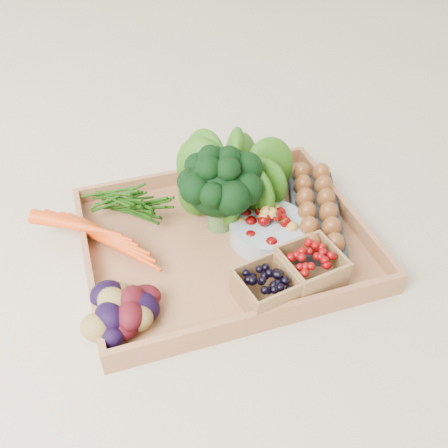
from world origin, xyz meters
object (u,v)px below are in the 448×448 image
object	(u,v)px
broccoli	(219,201)
cherry_bowl	(268,230)
tray	(224,243)
egg_carton	(315,216)

from	to	relation	value
broccoli	cherry_bowl	world-z (taller)	broccoli
tray	cherry_bowl	world-z (taller)	cherry_bowl
tray	egg_carton	xyz separation A→B (m)	(0.20, -0.00, 0.02)
tray	egg_carton	size ratio (longest dim) A/B	2.00
tray	broccoli	xyz separation A→B (m)	(0.00, 0.05, 0.07)
broccoli	cherry_bowl	bearing A→B (deg)	-38.38
tray	cherry_bowl	bearing A→B (deg)	-12.37
tray	cherry_bowl	distance (m)	0.09
tray	cherry_bowl	size ratio (longest dim) A/B	3.51
broccoli	egg_carton	size ratio (longest dim) A/B	0.62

